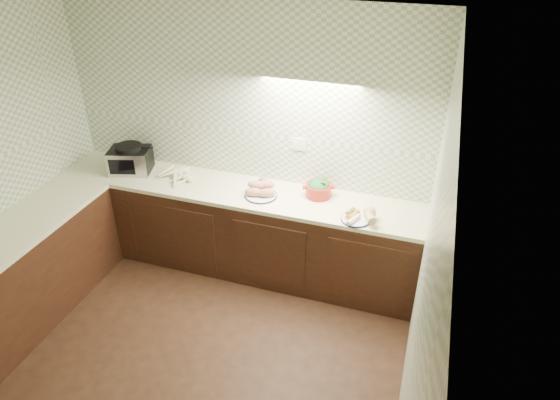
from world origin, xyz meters
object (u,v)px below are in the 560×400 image
(toaster_oven, at_px, (130,159))
(veg_plate, at_px, (362,215))
(sweet_potato_plate, at_px, (261,191))
(onion_bowl, at_px, (263,184))
(dutch_oven, at_px, (319,188))
(parsnip_pile, at_px, (174,174))

(toaster_oven, height_order, veg_plate, toaster_oven)
(sweet_potato_plate, height_order, onion_bowl, sweet_potato_plate)
(dutch_oven, bearing_deg, parsnip_pile, 165.36)
(toaster_oven, xyz_separation_m, onion_bowl, (1.39, 0.10, -0.09))
(onion_bowl, distance_m, dutch_oven, 0.55)
(parsnip_pile, relative_size, dutch_oven, 1.30)
(dutch_oven, bearing_deg, toaster_oven, 164.71)
(toaster_oven, bearing_deg, veg_plate, -20.03)
(sweet_potato_plate, bearing_deg, onion_bowl, 101.76)
(onion_bowl, bearing_deg, parsnip_pile, -174.24)
(toaster_oven, distance_m, sweet_potato_plate, 1.43)
(sweet_potato_plate, relative_size, veg_plate, 0.94)
(sweet_potato_plate, bearing_deg, veg_plate, -6.49)
(dutch_oven, xyz_separation_m, veg_plate, (0.45, -0.27, -0.04))
(parsnip_pile, xyz_separation_m, veg_plate, (1.91, -0.18, 0.01))
(parsnip_pile, relative_size, onion_bowl, 2.94)
(veg_plate, bearing_deg, dutch_oven, 149.18)
(parsnip_pile, distance_m, sweet_potato_plate, 0.95)
(dutch_oven, relative_size, veg_plate, 0.92)
(toaster_oven, bearing_deg, dutch_oven, -12.94)
(parsnip_pile, xyz_separation_m, sweet_potato_plate, (0.95, -0.07, 0.02))
(veg_plate, bearing_deg, parsnip_pile, 174.77)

